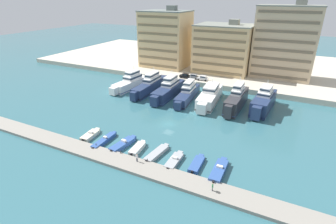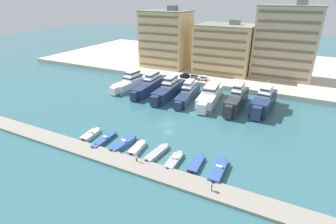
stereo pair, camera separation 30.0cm
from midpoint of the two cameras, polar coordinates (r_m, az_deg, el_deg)
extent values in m
plane|color=#336670|center=(68.79, 0.21, -2.60)|extent=(400.00, 400.00, 0.00)
cube|color=beige|center=(128.73, 13.94, 9.94)|extent=(180.00, 70.00, 1.80)
cube|color=gray|center=(54.06, -9.45, -10.75)|extent=(120.00, 4.56, 0.64)
cube|color=white|center=(96.23, -7.92, 6.06)|extent=(5.90, 16.37, 2.93)
cube|color=white|center=(89.87, -11.57, 4.53)|extent=(2.65, 2.45, 2.49)
cube|color=#334C7F|center=(96.53, -7.89, 5.53)|extent=(5.96, 16.53, 0.24)
cube|color=white|center=(96.43, -7.55, 7.56)|extent=(4.08, 7.02, 1.70)
cube|color=#233342|center=(96.38, -7.55, 7.66)|extent=(4.13, 7.09, 0.61)
cube|color=white|center=(96.00, -7.60, 8.46)|extent=(3.18, 5.48, 1.43)
cube|color=#233342|center=(95.97, -7.60, 8.54)|extent=(3.22, 5.53, 0.51)
cylinder|color=silver|center=(96.34, -7.27, 9.52)|extent=(0.16, 0.16, 1.80)
cube|color=white|center=(102.74, -4.90, 6.99)|extent=(3.86, 1.24, 0.20)
cube|color=navy|center=(91.81, -3.71, 5.52)|extent=(3.95, 19.73, 3.43)
cube|color=navy|center=(83.23, -7.31, 3.44)|extent=(2.03, 1.85, 2.92)
cube|color=black|center=(92.17, -3.69, 4.86)|extent=(3.99, 19.93, 0.24)
cube|color=white|center=(92.28, -3.30, 7.24)|extent=(2.97, 8.31, 1.52)
cube|color=#233342|center=(92.23, -3.30, 7.33)|extent=(3.01, 8.39, 0.55)
cube|color=white|center=(91.86, -3.32, 8.11)|extent=(2.32, 6.48, 1.38)
cube|color=#233342|center=(91.83, -3.32, 8.19)|extent=(2.35, 6.54, 0.50)
cylinder|color=silver|center=(92.49, -2.97, 9.25)|extent=(0.16, 0.16, 1.80)
cube|color=navy|center=(100.67, -0.81, 6.80)|extent=(3.11, 0.95, 0.20)
cube|color=navy|center=(86.98, 0.32, 4.56)|extent=(4.69, 18.07, 3.60)
cube|color=navy|center=(78.63, -2.76, 2.42)|extent=(2.39, 2.18, 3.06)
cube|color=#334C7F|center=(87.38, 0.31, 3.84)|extent=(4.74, 18.25, 0.24)
cube|color=white|center=(87.32, 0.70, 6.40)|extent=(3.50, 7.63, 1.50)
cube|color=#233342|center=(87.28, 0.70, 6.50)|extent=(3.55, 7.71, 0.54)
cube|color=white|center=(86.88, 0.70, 7.34)|extent=(2.73, 5.95, 1.47)
cube|color=#233342|center=(86.84, 0.70, 7.43)|extent=(2.77, 6.01, 0.53)
cylinder|color=silver|center=(87.41, 1.02, 8.55)|extent=(0.16, 0.16, 1.80)
cube|color=navy|center=(95.41, 2.73, 5.81)|extent=(3.63, 0.99, 0.20)
cube|color=navy|center=(84.62, 4.41, 3.65)|extent=(5.29, 17.59, 2.85)
cube|color=navy|center=(76.19, 2.31, 1.38)|extent=(2.15, 1.99, 2.43)
cube|color=black|center=(84.95, 4.39, 3.06)|extent=(5.34, 17.77, 0.24)
cube|color=white|center=(85.02, 4.72, 5.40)|extent=(3.51, 7.52, 1.79)
cube|color=#233342|center=(84.96, 4.72, 5.51)|extent=(3.56, 7.59, 0.64)
cube|color=white|center=(84.54, 4.75, 6.37)|extent=(2.74, 5.86, 1.24)
cube|color=#233342|center=(84.51, 4.76, 6.45)|extent=(2.77, 5.92, 0.45)
cylinder|color=silver|center=(85.10, 5.00, 7.55)|extent=(0.16, 0.16, 1.80)
cube|color=navy|center=(93.10, 6.06, 5.10)|extent=(3.14, 1.20, 0.20)
cube|color=white|center=(82.90, 9.23, 3.21)|extent=(6.33, 17.75, 3.55)
cube|color=white|center=(74.02, 7.51, 0.78)|extent=(2.83, 2.62, 3.02)
cube|color=black|center=(83.32, 9.17, 2.47)|extent=(6.39, 17.93, 0.24)
cube|color=white|center=(83.21, 9.55, 5.22)|extent=(4.37, 7.61, 1.78)
cube|color=#233342|center=(83.16, 9.56, 5.34)|extent=(4.42, 7.69, 0.64)
cylinder|color=silver|center=(83.69, 9.80, 6.60)|extent=(0.16, 0.16, 1.80)
cube|color=white|center=(91.61, 10.50, 4.63)|extent=(4.12, 1.26, 0.20)
cube|color=#333338|center=(80.45, 14.81, 2.33)|extent=(3.75, 16.70, 4.29)
cube|color=#333338|center=(72.13, 13.10, 0.03)|extent=(2.00, 1.82, 3.65)
cube|color=#334C7F|center=(80.96, 14.70, 1.41)|extent=(3.78, 16.87, 0.24)
cube|color=white|center=(80.63, 15.23, 4.51)|extent=(2.87, 7.02, 1.45)
cube|color=#233342|center=(80.58, 15.24, 4.61)|extent=(2.91, 7.09, 0.52)
cube|color=white|center=(80.17, 15.34, 5.48)|extent=(2.24, 5.48, 1.45)
cube|color=#233342|center=(80.13, 15.35, 5.58)|extent=(2.27, 5.53, 0.52)
cylinder|color=silver|center=(80.68, 15.64, 6.78)|extent=(0.16, 0.16, 1.80)
cube|color=#333338|center=(88.88, 16.08, 3.60)|extent=(3.08, 0.92, 0.20)
cube|color=navy|center=(81.45, 20.22, 1.88)|extent=(5.51, 15.80, 4.29)
cube|color=navy|center=(73.38, 18.80, -0.24)|extent=(2.60, 2.39, 3.65)
cube|color=#192347|center=(81.96, 20.08, 0.98)|extent=(5.57, 15.96, 0.24)
cube|color=white|center=(81.60, 20.67, 3.96)|extent=(3.92, 6.75, 1.30)
cube|color=#233342|center=(81.56, 20.68, 4.05)|extent=(3.97, 6.82, 0.47)
cube|color=white|center=(81.20, 20.80, 4.81)|extent=(3.06, 5.26, 1.27)
cube|color=#233342|center=(81.16, 20.81, 4.89)|extent=(3.09, 5.32, 0.46)
cylinder|color=silver|center=(81.67, 21.09, 6.01)|extent=(0.16, 0.16, 1.80)
cube|color=navy|center=(89.42, 21.23, 3.00)|extent=(3.85, 1.16, 0.20)
cube|color=beige|center=(65.17, -16.51, -4.86)|extent=(2.61, 5.27, 0.89)
cube|color=beige|center=(67.22, -15.02, -3.75)|extent=(1.25, 1.06, 0.75)
cube|color=silver|center=(65.12, -16.38, -4.20)|extent=(1.22, 0.71, 0.44)
cube|color=#283847|center=(65.29, -16.24, -4.05)|extent=(1.06, 0.19, 0.27)
cube|color=black|center=(63.28, -17.97, -5.83)|extent=(0.39, 0.31, 0.60)
cube|color=#33569E|center=(62.06, -13.70, -6.07)|extent=(1.78, 7.50, 0.87)
cube|color=#33569E|center=(64.80, -11.52, -4.49)|extent=(0.87, 0.72, 0.74)
cube|color=silver|center=(62.13, -13.44, -5.34)|extent=(0.87, 0.63, 0.39)
cube|color=#283847|center=(62.29, -13.29, -5.18)|extent=(0.78, 0.10, 0.24)
cube|color=black|center=(59.48, -16.01, -7.61)|extent=(0.37, 0.29, 0.60)
cube|color=#33569E|center=(59.67, -9.80, -6.97)|extent=(2.80, 6.90, 0.95)
cube|color=#33569E|center=(62.02, -7.45, -5.52)|extent=(1.21, 1.03, 0.81)
cube|color=silver|center=(59.61, -9.53, -6.17)|extent=(1.17, 0.73, 0.50)
cube|color=#283847|center=(59.75, -9.35, -6.00)|extent=(1.01, 0.20, 0.30)
cube|color=black|center=(57.51, -12.22, -8.31)|extent=(0.39, 0.32, 0.60)
cube|color=white|center=(57.65, -6.66, -7.94)|extent=(2.28, 5.15, 0.98)
cube|color=white|center=(59.80, -5.40, -6.60)|extent=(1.06, 0.90, 0.83)
cube|color=black|center=(55.60, -7.94, -9.16)|extent=(0.39, 0.31, 0.60)
cube|color=#9EA3A8|center=(55.86, -2.46, -9.03)|extent=(2.56, 6.98, 0.81)
cube|color=#9EA3A8|center=(58.50, -0.31, -7.34)|extent=(1.10, 0.94, 0.69)
cube|color=black|center=(53.40, -4.72, -10.65)|extent=(0.39, 0.32, 0.60)
cube|color=#9EA3A8|center=(53.55, 1.36, -10.67)|extent=(2.20, 5.77, 0.77)
cube|color=#9EA3A8|center=(56.05, 2.72, -8.94)|extent=(1.14, 0.94, 0.65)
cube|color=silver|center=(53.54, 1.55, -9.92)|extent=(1.13, 0.63, 0.40)
cube|color=#283847|center=(53.72, 1.67, -9.72)|extent=(1.01, 0.11, 0.24)
cube|color=black|center=(51.21, -0.04, -12.30)|extent=(0.37, 0.29, 0.60)
cube|color=#33569E|center=(52.96, 6.29, -11.29)|extent=(2.20, 5.54, 0.75)
cube|color=#33569E|center=(55.43, 7.30, -9.56)|extent=(1.10, 0.92, 0.63)
cube|color=black|center=(50.63, 5.26, -12.92)|extent=(0.37, 0.30, 0.60)
cube|color=#33569E|center=(51.47, 11.02, -12.59)|extent=(2.36, 7.11, 1.09)
cube|color=#33569E|center=(54.66, 12.12, -10.28)|extent=(1.21, 1.00, 0.93)
cube|color=silver|center=(51.46, 11.25, -11.60)|extent=(1.20, 0.63, 0.39)
cube|color=#283847|center=(51.65, 11.33, -11.38)|extent=(1.08, 0.11, 0.23)
cube|color=black|center=(48.50, 9.86, -14.88)|extent=(0.37, 0.29, 0.60)
cube|color=black|center=(101.21, 3.90, 7.77)|extent=(4.10, 1.71, 0.80)
cube|color=black|center=(100.95, 3.99, 8.16)|extent=(2.10, 1.56, 0.68)
cube|color=#1E2833|center=(100.95, 3.99, 8.16)|extent=(2.06, 1.58, 0.37)
cylinder|color=black|center=(101.09, 2.99, 7.54)|extent=(0.64, 0.22, 0.64)
cylinder|color=black|center=(102.58, 3.38, 7.78)|extent=(0.64, 0.22, 0.64)
cylinder|color=black|center=(100.07, 4.41, 7.33)|extent=(0.64, 0.22, 0.64)
cylinder|color=black|center=(101.58, 4.79, 7.57)|extent=(0.64, 0.22, 0.64)
cube|color=slate|center=(100.54, 5.72, 7.60)|extent=(4.12, 1.74, 0.80)
cube|color=slate|center=(100.28, 5.82, 7.99)|extent=(2.12, 1.58, 0.68)
cube|color=#1E2833|center=(100.28, 5.82, 7.99)|extent=(2.07, 1.60, 0.37)
cylinder|color=black|center=(100.38, 4.81, 7.37)|extent=(0.64, 0.23, 0.64)
cylinder|color=black|center=(101.89, 5.18, 7.61)|extent=(0.64, 0.23, 0.64)
cylinder|color=black|center=(99.42, 6.25, 7.14)|extent=(0.64, 0.23, 0.64)
cylinder|color=black|center=(100.95, 6.61, 7.39)|extent=(0.64, 0.23, 0.64)
cube|color=white|center=(98.96, 7.72, 7.23)|extent=(4.16, 1.86, 0.80)
cube|color=white|center=(98.71, 7.82, 7.63)|extent=(2.16, 1.64, 0.68)
cube|color=#1E2833|center=(98.71, 7.82, 7.63)|extent=(2.12, 1.65, 0.37)
cylinder|color=black|center=(98.68, 6.80, 6.98)|extent=(0.65, 0.24, 0.64)
cylinder|color=black|center=(100.23, 7.11, 7.24)|extent=(0.65, 0.24, 0.64)
cylinder|color=black|center=(97.93, 8.31, 6.77)|extent=(0.65, 0.24, 0.64)
cylinder|color=black|center=(99.50, 8.60, 7.03)|extent=(0.65, 0.24, 0.64)
cube|color=#E0BC84|center=(117.77, -0.29, 15.49)|extent=(19.41, 15.21, 22.87)
cube|color=#7B6748|center=(113.03, -2.09, 10.04)|extent=(17.85, 0.24, 0.90)
cube|color=#7B6748|center=(112.27, -2.11, 11.65)|extent=(17.85, 0.24, 0.90)
cube|color=#7B6748|center=(111.62, -2.14, 13.29)|extent=(17.85, 0.24, 0.90)
cube|color=#7B6748|center=(111.05, -2.17, 14.95)|extent=(17.85, 0.24, 0.90)
cube|color=#7B6748|center=(110.57, -2.19, 16.62)|extent=(17.85, 0.24, 0.90)
cube|color=#7B6748|center=(110.19, -2.22, 18.30)|extent=(17.85, 0.24, 0.90)
cube|color=#7B6748|center=(109.91, -2.25, 20.00)|extent=(17.85, 0.24, 0.90)
cube|color=slate|center=(116.59, -0.31, 21.15)|extent=(19.80, 15.51, 0.40)
cube|color=slate|center=(115.23, 1.08, 21.71)|extent=(3.60, 3.20, 2.00)
cube|color=#E0BC84|center=(111.29, 12.22, 13.26)|extent=(21.69, 16.42, 18.27)
cube|color=#7B6748|center=(105.16, 10.63, 8.50)|extent=(19.96, 0.24, 0.90)
cube|color=#7B6748|center=(104.40, 10.76, 10.11)|extent=(19.96, 0.24, 0.90)
cube|color=#7B6748|center=(103.73, 10.89, 11.74)|extent=(19.96, 0.24, 0.90)
cube|color=#7B6748|center=(103.14, 11.02, 13.39)|extent=(19.96, 0.24, 0.90)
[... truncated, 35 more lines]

